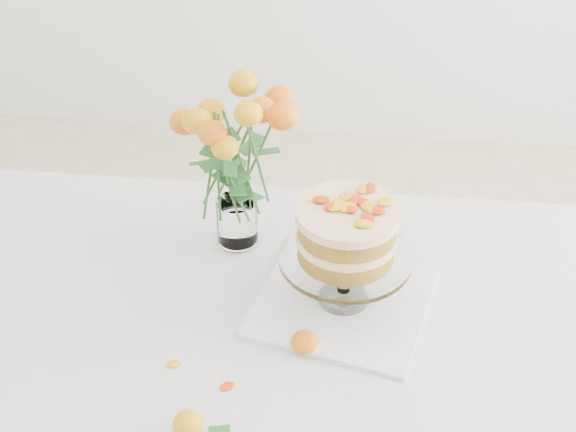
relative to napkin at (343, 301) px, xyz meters
name	(u,v)px	position (x,y,z in m)	size (l,w,h in m)	color
table	(252,361)	(-0.16, -0.09, -0.09)	(1.43, 0.93, 0.76)	tan
napkin	(343,301)	(0.00, 0.00, 0.00)	(0.31, 0.31, 0.01)	white
cake_stand	(346,238)	(0.00, 0.00, 0.15)	(0.24, 0.24, 0.22)	white
rose_vase	(233,140)	(-0.22, 0.16, 0.24)	(0.34, 0.34, 0.42)	white
loose_rose_near	(188,424)	(-0.22, -0.33, 0.02)	(0.09, 0.05, 0.04)	orange
loose_rose_far	(304,342)	(-0.06, -0.13, 0.02)	(0.08, 0.05, 0.04)	#CD520A
stray_petal_a	(174,364)	(-0.28, -0.19, 0.00)	(0.03, 0.02, 0.00)	#F8A20F
stray_petal_b	(227,386)	(-0.18, -0.23, 0.00)	(0.03, 0.02, 0.00)	#F8A20F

